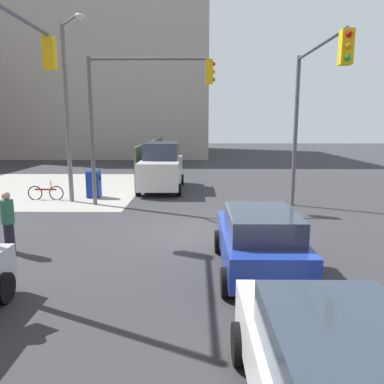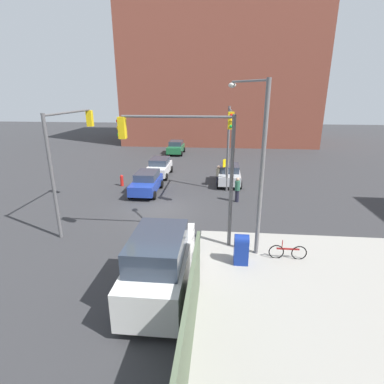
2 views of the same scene
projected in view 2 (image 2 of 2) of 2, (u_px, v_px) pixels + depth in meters
name	position (u px, v px, depth m)	size (l,w,h in m)	color
ground_plane	(160.00, 209.00, 20.01)	(120.00, 120.00, 0.00)	#333335
sidewalk_corner	(358.00, 311.00, 10.68)	(12.00, 12.00, 0.01)	#9E9B93
building_brick_west	(220.00, 71.00, 46.57)	(16.00, 28.00, 21.32)	brown
traffic_signal_nw_corner	(229.00, 136.00, 20.63)	(4.96, 0.36, 6.50)	#59595B
traffic_signal_se_corner	(69.00, 145.00, 16.70)	(5.53, 0.36, 6.50)	#59595B
traffic_signal_ne_corner	(187.00, 155.00, 14.08)	(0.36, 5.54, 6.50)	#59595B
street_lamp_corner	(257.00, 156.00, 13.39)	(2.32, 1.69, 8.00)	slate
warning_sign_two_way	(226.00, 168.00, 24.19)	(0.48, 0.48, 2.40)	#4C4C4C
mailbox_blue	(241.00, 248.00, 13.45)	(0.56, 0.64, 1.43)	navy
fire_hydrant	(122.00, 180.00, 24.96)	(0.26, 0.26, 0.94)	red
coupe_green	(176.00, 147.00, 38.02)	(4.04, 2.02, 1.62)	#1E6638
sedan_white	(159.00, 167.00, 27.91)	(4.21, 2.02, 1.62)	white
coupe_blue	(147.00, 182.00, 23.09)	(4.15, 2.02, 1.62)	#1E389E
sedan_silver	(229.00, 174.00, 25.40)	(3.90, 2.02, 1.62)	#B7BABF
van_white_delivery	(160.00, 263.00, 11.31)	(5.40, 2.32, 2.62)	white
pedestrian_crossing	(237.00, 189.00, 21.13)	(0.36, 0.36, 1.78)	#2D664C
pedestrian_waiting	(218.00, 175.00, 24.86)	(0.36, 0.36, 1.72)	#9E937A
bicycle_leaning_on_fence	(288.00, 252.00, 13.95)	(0.05, 1.75, 0.97)	black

